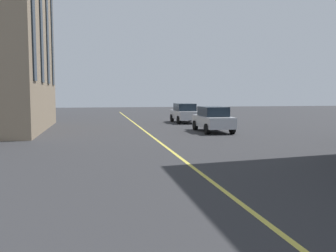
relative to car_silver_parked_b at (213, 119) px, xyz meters
name	(u,v)px	position (x,y,z in m)	size (l,w,h in m)	color
lane_centre_line	(174,153)	(-9.06, 4.90, -0.96)	(80.00, 0.16, 0.01)	#D8C64C
car_silver_parked_b	(213,119)	(0.00, 0.00, 0.00)	(4.70, 2.14, 1.88)	#B7BABF
car_silver_mid	(185,113)	(8.93, 0.00, 0.00)	(4.70, 2.14, 1.88)	#B7BABF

